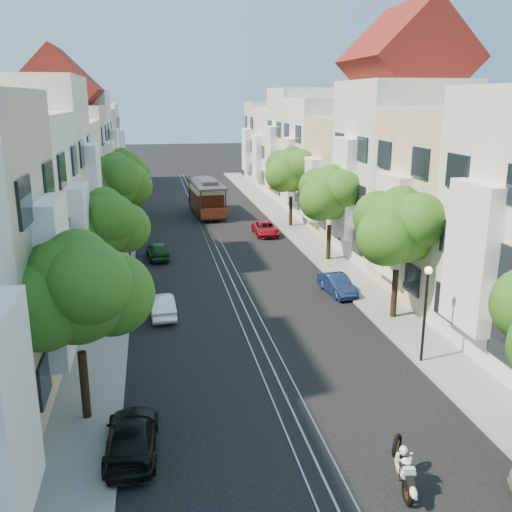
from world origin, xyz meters
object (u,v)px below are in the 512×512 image
parked_car_w_mid (161,305)px  cable_car (207,196)px  tree_w_b (105,225)px  parked_car_e_mid (337,284)px  tree_w_c (115,183)px  sportbike_rider (404,467)px  lamp_east (426,300)px  lamp_west (128,222)px  tree_w_a (78,292)px  parked_car_e_far (265,229)px  tree_e_b (400,228)px  tree_e_c (331,195)px  tree_w_d (122,171)px  tree_e_d (292,171)px  parked_car_w_far (158,250)px  parked_car_w_near (132,437)px

parked_car_w_mid → cable_car: bearing=-105.3°
tree_w_b → parked_car_e_mid: bearing=-3.5°
tree_w_c → sportbike_rider: size_ratio=3.87×
cable_car → parked_car_w_mid: bearing=-104.6°
cable_car → parked_car_e_mid: cable_car is taller
cable_car → parked_car_e_mid: bearing=-82.0°
lamp_east → lamp_west: size_ratio=1.00×
tree_w_a → sportbike_rider: (9.17, -5.54, -3.93)m
tree_w_b → tree_w_c: 11.02m
parked_car_e_far → tree_e_b: bearing=-81.2°
tree_e_c → tree_w_d: bearing=132.0°
tree_e_c → tree_e_d: (0.00, 11.00, 0.27)m
tree_w_b → tree_w_d: 22.00m
parked_car_w_mid → parked_car_w_far: size_ratio=0.99×
tree_w_c → parked_car_w_mid: tree_w_c is taller
tree_e_b → tree_w_c: bearing=132.0°
parked_car_w_mid → lamp_east: bearing=140.3°
lamp_west → parked_car_e_far: 12.61m
tree_e_b → tree_w_a: bearing=-154.1°
tree_w_a → lamp_west: (0.84, 20.02, -1.89)m
tree_e_b → lamp_east: bearing=-100.9°
tree_w_c → parked_car_w_near: tree_w_c is taller
tree_e_c → tree_w_d: 21.53m
tree_w_a → parked_car_e_mid: 17.48m
tree_e_d → tree_e_b: bearing=-90.0°
tree_w_c → tree_w_d: size_ratio=1.09×
tree_e_b → tree_e_c: size_ratio=1.03×
tree_e_b → lamp_east: size_ratio=1.61×
parked_car_e_mid → tree_e_b: bearing=-75.0°
cable_car → tree_e_b: bearing=-80.5°
tree_w_b → parked_car_w_near: tree_w_b is taller
tree_e_c → lamp_west: (-13.56, 2.02, -1.75)m
parked_car_w_near → tree_e_b: bearing=-142.4°
parked_car_e_mid → parked_car_w_near: 17.52m
tree_w_a → tree_w_b: 12.00m
cable_car → sportbike_rider: bearing=-91.7°
tree_e_b → tree_w_b: 15.25m
tree_e_c → parked_car_e_mid: size_ratio=1.93×
tree_w_a → tree_w_b: size_ratio=1.07×
tree_e_d → lamp_east: tree_e_d is taller
tree_e_b → tree_w_d: size_ratio=1.03×
tree_w_a → sportbike_rider: size_ratio=3.64×
tree_e_b → parked_car_e_far: 19.94m
cable_car → tree_w_c: bearing=-125.3°
tree_w_a → tree_e_b: bearing=25.9°
sportbike_rider → parked_car_e_mid: sportbike_rider is taller
tree_e_b → parked_car_e_mid: (-1.66, 4.22, -4.18)m
parked_car_w_near → parked_car_w_far: (1.20, 22.84, 0.02)m
tree_e_c → tree_w_b: tree_e_c is taller
tree_w_b → parked_car_e_far: bearing=51.1°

